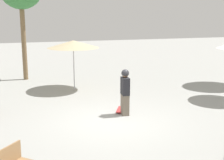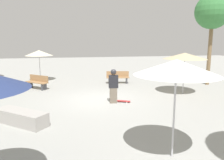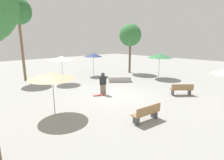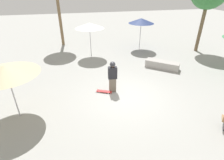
{
  "view_description": "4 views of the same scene",
  "coord_description": "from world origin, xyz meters",
  "views": [
    {
      "loc": [
        9.51,
        -3.02,
        3.58
      ],
      "look_at": [
        -0.85,
        0.25,
        1.23
      ],
      "focal_mm": 50.0,
      "sensor_mm": 36.0,
      "label": 1
    },
    {
      "loc": [
        1.68,
        10.66,
        2.96
      ],
      "look_at": [
        -0.47,
        0.47,
        1.1
      ],
      "focal_mm": 35.0,
      "sensor_mm": 36.0,
      "label": 2
    },
    {
      "loc": [
        -8.6,
        -8.76,
        3.88
      ],
      "look_at": [
        -0.16,
        0.04,
        1.14
      ],
      "focal_mm": 28.0,
      "sensor_mm": 36.0,
      "label": 3
    },
    {
      "loc": [
        -2.33,
        -6.9,
        4.89
      ],
      "look_at": [
        -0.65,
        0.15,
        0.92
      ],
      "focal_mm": 28.0,
      "sensor_mm": 36.0,
      "label": 4
    }
  ],
  "objects": [
    {
      "name": "skateboard",
      "position": [
        -0.96,
        0.59,
        0.06
      ],
      "size": [
        0.81,
        0.53,
        0.07
      ],
      "rotation": [
        0.0,
        0.0,
        2.69
      ],
      "color": "red",
      "rests_on": "ground_plane"
    },
    {
      "name": "shade_umbrella_tan",
      "position": [
        -4.79,
        -0.39,
        2.15
      ],
      "size": [
        2.41,
        2.41,
        2.33
      ],
      "color": "#B7B7BC",
      "rests_on": "ground_plane"
    },
    {
      "name": "ground_plane",
      "position": [
        0.0,
        0.0,
        0.0
      ],
      "size": [
        60.0,
        60.0,
        0.0
      ],
      "primitive_type": "plane",
      "color": "#9E9E99"
    },
    {
      "name": "skater_main",
      "position": [
        -0.51,
        0.63,
        0.89
      ],
      "size": [
        0.46,
        0.28,
        1.65
      ],
      "rotation": [
        0.0,
        0.0,
        3.05
      ],
      "color": "#726656",
      "rests_on": "ground_plane"
    }
  ]
}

